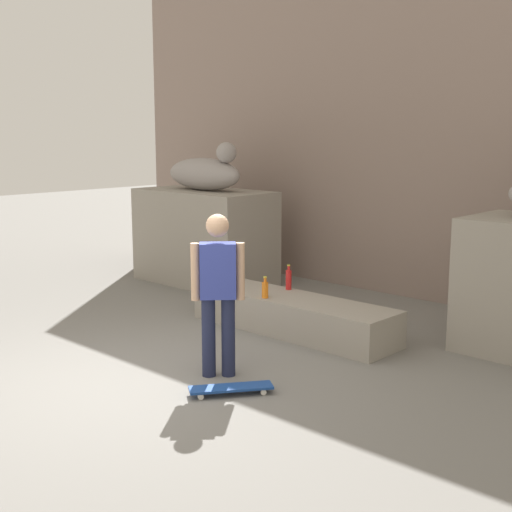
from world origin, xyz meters
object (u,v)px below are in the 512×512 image
at_px(skateboard, 231,388).
at_px(bottle_brown, 224,272).
at_px(skater, 218,288).
at_px(bottle_red, 289,279).
at_px(statue_reclining_left, 205,173).
at_px(bottle_orange, 265,289).

height_order(skateboard, bottle_brown, bottle_brown).
distance_m(skater, bottle_red, 2.19).
relative_size(skateboard, bottle_red, 2.36).
bearing_deg(skater, skateboard, 101.96).
height_order(bottle_red, bottle_brown, bottle_red).
xyz_separation_m(skateboard, bottle_brown, (-2.18, 2.03, 0.52)).
bearing_deg(skater, statue_reclining_left, -87.87).
bearing_deg(bottle_red, skater, -68.60).
bearing_deg(skater, bottle_red, -115.33).
bearing_deg(bottle_orange, skater, -64.54).
bearing_deg(statue_reclining_left, bottle_orange, -26.77).
bearing_deg(skateboard, bottle_brown, -97.61).
relative_size(statue_reclining_left, bottle_orange, 6.01).
bearing_deg(bottle_brown, bottle_orange, -15.75).
distance_m(statue_reclining_left, skateboard, 5.30).
height_order(skater, skateboard, skater).
relative_size(skater, bottle_orange, 6.19).
bearing_deg(statue_reclining_left, bottle_brown, -33.62).
bearing_deg(bottle_red, skateboard, -61.37).
bearing_deg(statue_reclining_left, skater, -38.91).
relative_size(statue_reclining_left, skater, 0.97).
relative_size(skateboard, bottle_orange, 2.85).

